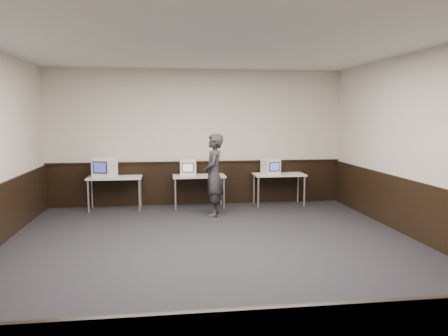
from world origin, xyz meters
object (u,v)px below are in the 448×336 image
(desk_right, at_px, (279,177))
(emac_center, at_px, (188,167))
(person, at_px, (214,175))
(desk_left, at_px, (115,180))
(desk_center, at_px, (199,178))
(emac_right, at_px, (271,167))
(emac_left, at_px, (105,167))

(desk_right, height_order, emac_center, emac_center)
(desk_right, bearing_deg, person, -151.48)
(desk_right, bearing_deg, desk_left, 180.00)
(desk_center, xyz_separation_m, emac_center, (-0.24, 0.02, 0.25))
(desk_center, height_order, emac_center, emac_center)
(desk_center, bearing_deg, emac_right, -1.30)
(desk_left, distance_m, desk_right, 3.80)
(desk_center, bearing_deg, person, -74.84)
(emac_right, bearing_deg, desk_right, -3.80)
(emac_center, bearing_deg, emac_left, -172.15)
(desk_center, xyz_separation_m, desk_right, (1.90, 0.00, 0.00))
(emac_center, bearing_deg, desk_center, 1.31)
(desk_center, relative_size, emac_left, 2.11)
(desk_left, relative_size, emac_left, 2.11)
(desk_left, distance_m, person, 2.33)
(desk_center, bearing_deg, emac_left, -179.68)
(desk_center, distance_m, desk_right, 1.90)
(desk_left, height_order, person, person)
(desk_left, distance_m, emac_left, 0.36)
(desk_left, bearing_deg, emac_left, -176.87)
(emac_center, height_order, emac_right, emac_center)
(emac_center, relative_size, person, 0.24)
(desk_center, distance_m, person, 0.95)
(emac_left, bearing_deg, desk_right, 17.60)
(desk_center, xyz_separation_m, emac_right, (1.69, -0.04, 0.25))
(emac_left, bearing_deg, desk_center, 17.75)
(emac_center, distance_m, person, 1.04)
(desk_left, height_order, emac_right, emac_right)
(emac_left, relative_size, emac_right, 1.27)
(emac_left, distance_m, emac_right, 3.80)
(desk_right, bearing_deg, emac_right, -169.86)
(desk_center, bearing_deg, desk_left, 180.00)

